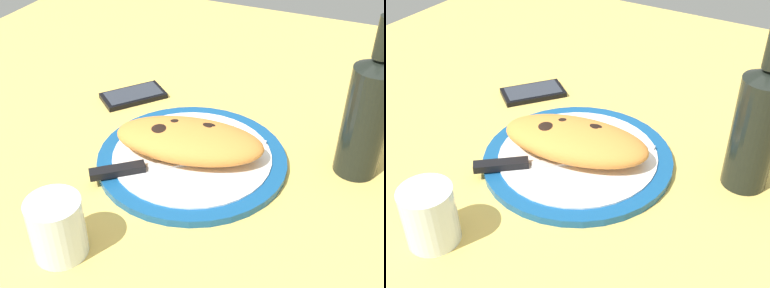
# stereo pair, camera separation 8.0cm
# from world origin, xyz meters

# --- Properties ---
(ground_plane) EXTENTS (1.50, 1.50, 0.03)m
(ground_plane) POSITION_xyz_m (0.00, 0.00, -0.01)
(ground_plane) COLOR #DBB756
(plate) EXTENTS (0.31, 0.31, 0.02)m
(plate) POSITION_xyz_m (0.00, 0.00, 0.01)
(plate) COLOR navy
(plate) RESTS_ON ground_plane
(calzone) EXTENTS (0.26, 0.16, 0.05)m
(calzone) POSITION_xyz_m (0.01, -0.00, 0.04)
(calzone) COLOR orange
(calzone) RESTS_ON plate
(fork) EXTENTS (0.16, 0.03, 0.00)m
(fork) POSITION_xyz_m (-0.01, -0.07, 0.02)
(fork) COLOR silver
(fork) RESTS_ON plate
(knife) EXTENTS (0.17, 0.15, 0.01)m
(knife) POSITION_xyz_m (0.06, 0.08, 0.02)
(knife) COLOR silver
(knife) RESTS_ON plate
(smartphone) EXTENTS (0.13, 0.14, 0.01)m
(smartphone) POSITION_xyz_m (0.20, -0.15, 0.01)
(smartphone) COLOR black
(smartphone) RESTS_ON ground_plane
(water_glass) EXTENTS (0.07, 0.07, 0.09)m
(water_glass) POSITION_xyz_m (0.08, 0.25, 0.04)
(water_glass) COLOR silver
(water_glass) RESTS_ON ground_plane
(wine_bottle) EXTENTS (0.07, 0.07, 0.26)m
(wine_bottle) POSITION_xyz_m (-0.25, -0.09, 0.11)
(wine_bottle) COLOR black
(wine_bottle) RESTS_ON ground_plane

